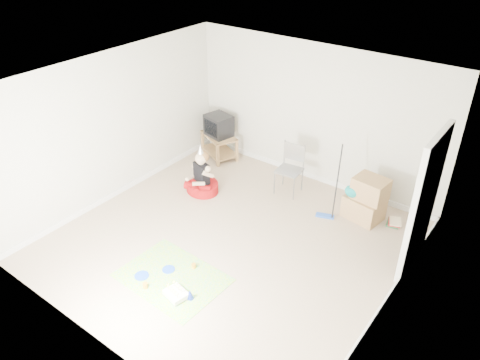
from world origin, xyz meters
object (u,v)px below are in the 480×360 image
Objects in this scene: folding_chair at (289,170)px; seated_woman at (202,181)px; crt_tv at (219,125)px; tv_stand at (219,144)px; birthday_cake at (176,294)px; cardboard_boxes at (366,199)px.

folding_chair is 1.60m from seated_woman.
tv_stand is at bearing -50.62° from crt_tv.
birthday_cake is (2.07, -3.50, -0.67)m from crt_tv.
cardboard_boxes is at bearing 19.80° from seated_woman.
folding_chair is at bearing 35.28° from seated_woman.
folding_chair reaches higher than cardboard_boxes.
cardboard_boxes is (3.34, -0.25, -0.34)m from crt_tv.
tv_stand is 4.08m from birthday_cake.
cardboard_boxes is (3.34, -0.25, 0.08)m from tv_stand.
tv_stand is 0.97× the size of seated_woman.
birthday_cake is (1.48, -2.26, -0.16)m from seated_woman.
folding_chair is at bearing -9.80° from tv_stand.
tv_stand is 3.35m from cardboard_boxes.
crt_tv reaches higher than tv_stand.
seated_woman reaches higher than cardboard_boxes.
cardboard_boxes is at bearing 2.91° from folding_chair.
seated_woman is (0.59, -1.24, -0.50)m from crt_tv.
cardboard_boxes is 2.92m from seated_woman.
seated_woman reaches higher than tv_stand.
seated_woman reaches higher than crt_tv.
crt_tv reaches higher than birthday_cake.
cardboard_boxes is 2.21× the size of birthday_cake.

